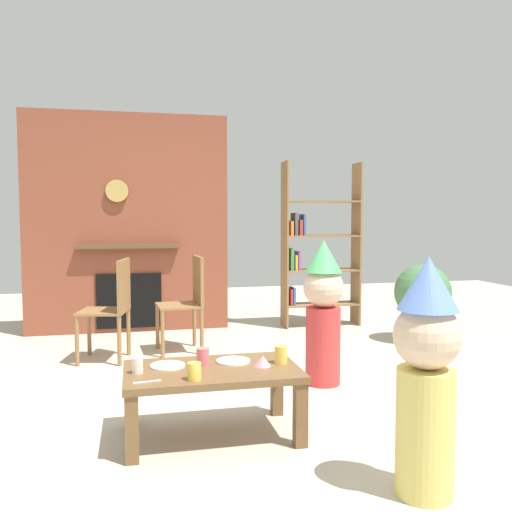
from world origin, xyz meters
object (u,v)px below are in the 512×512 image
at_px(bookshelf, 315,249).
at_px(paper_plate_front, 168,366).
at_px(child_with_cone_hat, 426,370).
at_px(birthday_cake_slice, 263,361).
at_px(child_in_pink, 323,308).
at_px(coffee_table, 212,379).
at_px(paper_cup_near_left, 137,365).
at_px(paper_cup_center, 194,371).
at_px(paper_plate_rear, 233,361).
at_px(paper_cup_far_left, 281,355).
at_px(dining_chair_middle, 189,298).
at_px(paper_cup_near_right, 203,357).
at_px(potted_plant_tall, 423,295).
at_px(dining_chair_left, 114,303).

bearing_deg(bookshelf, paper_plate_front, -123.60).
xyz_separation_m(bookshelf, child_with_cone_hat, (-0.78, -3.80, -0.32)).
xyz_separation_m(birthday_cake_slice, child_in_pink, (0.67, 0.82, 0.15)).
bearing_deg(bookshelf, coffee_table, -119.21).
height_order(coffee_table, paper_cup_near_left, paper_cup_near_left).
relative_size(coffee_table, paper_cup_center, 10.70).
distance_m(coffee_table, paper_plate_rear, 0.19).
distance_m(bookshelf, paper_cup_far_left, 3.18).
bearing_deg(paper_plate_front, child_in_pink, 30.31).
relative_size(bookshelf, dining_chair_middle, 2.11).
bearing_deg(paper_cup_near_left, coffee_table, 1.16).
distance_m(paper_cup_near_left, child_in_pink, 1.61).
height_order(coffee_table, paper_plate_front, paper_plate_front).
bearing_deg(paper_plate_rear, paper_cup_center, -131.00).
xyz_separation_m(paper_cup_near_right, child_with_cone_hat, (0.89, -0.95, 0.13)).
distance_m(paper_plate_front, paper_plate_rear, 0.39).
distance_m(paper_plate_front, dining_chair_middle, 1.98).
xyz_separation_m(paper_plate_rear, potted_plant_tall, (2.30, 1.82, 0.07)).
bearing_deg(paper_plate_rear, child_in_pink, 40.24).
bearing_deg(child_with_cone_hat, paper_cup_center, 11.25).
height_order(paper_plate_rear, dining_chair_left, dining_chair_left).
relative_size(paper_cup_near_left, dining_chair_middle, 0.10).
bearing_deg(paper_plate_rear, paper_cup_far_left, -17.87).
height_order(bookshelf, paper_cup_near_right, bookshelf).
bearing_deg(paper_cup_near_left, child_in_pink, 30.23).
height_order(paper_plate_front, birthday_cake_slice, birthday_cake_slice).
height_order(paper_cup_near_right, paper_cup_center, paper_cup_near_right).
distance_m(paper_cup_center, paper_plate_front, 0.32).
xyz_separation_m(paper_plate_rear, child_in_pink, (0.82, 0.69, 0.17)).
bearing_deg(child_with_cone_hat, birthday_cake_slice, -11.22).
distance_m(paper_cup_near_right, paper_cup_far_left, 0.46).
xyz_separation_m(coffee_table, potted_plant_tall, (2.44, 1.92, 0.14)).
bearing_deg(paper_cup_near_left, paper_cup_center, -33.44).
xyz_separation_m(bookshelf, coffee_table, (-1.63, -2.92, -0.56)).
bearing_deg(paper_plate_front, birthday_cake_slice, -11.34).
xyz_separation_m(paper_cup_center, paper_cup_far_left, (0.54, 0.22, 0.01)).
height_order(paper_cup_far_left, paper_plate_front, paper_cup_far_left).
relative_size(dining_chair_left, potted_plant_tall, 1.14).
height_order(coffee_table, paper_cup_center, paper_cup_center).
relative_size(paper_plate_rear, birthday_cake_slice, 2.03).
distance_m(child_with_cone_hat, potted_plant_tall, 3.22).
bearing_deg(bookshelf, paper_cup_near_right, -120.46).
bearing_deg(birthday_cake_slice, child_in_pink, 50.72).
bearing_deg(dining_chair_middle, paper_cup_near_right, 82.14).
relative_size(paper_cup_near_right, dining_chair_middle, 0.12).
bearing_deg(child_with_cone_hat, paper_plate_rear, -8.30).
xyz_separation_m(birthday_cake_slice, potted_plant_tall, (2.15, 1.94, 0.04)).
xyz_separation_m(coffee_table, paper_plate_rear, (0.14, 0.10, 0.07)).
height_order(paper_cup_near_right, dining_chair_left, dining_chair_left).
xyz_separation_m(paper_cup_center, child_with_cone_hat, (0.97, -0.67, 0.13)).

